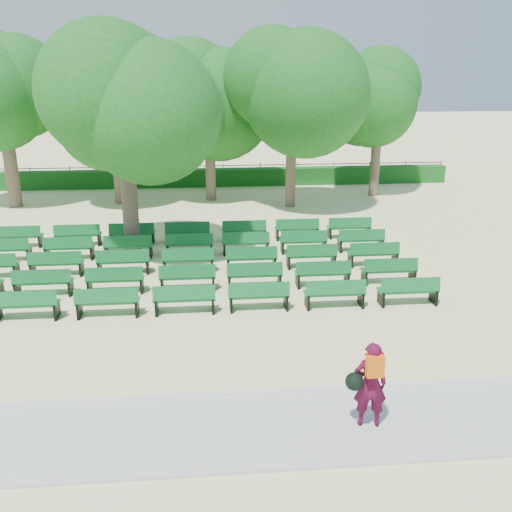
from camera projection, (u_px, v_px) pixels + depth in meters
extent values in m
plane|color=beige|center=(209.00, 282.00, 16.99)|extent=(120.00, 120.00, 0.00)
cube|color=#BCBBB7|center=(214.00, 432.00, 10.00)|extent=(30.00, 2.20, 0.06)
cube|color=silver|center=(213.00, 395.00, 11.08)|extent=(30.00, 0.12, 0.10)
cube|color=#16581B|center=(205.00, 178.00, 30.04)|extent=(26.00, 0.70, 0.90)
cube|color=#11652B|center=(187.00, 259.00, 17.71)|extent=(1.62, 0.52, 0.05)
cube|color=#11652B|center=(187.00, 254.00, 17.46)|extent=(1.60, 0.20, 0.37)
cylinder|color=brown|center=(130.00, 203.00, 18.87)|extent=(0.53, 0.53, 3.56)
ellipsoid|color=#1B611D|center=(123.00, 104.00, 17.84)|extent=(5.09, 5.09, 4.58)
imported|color=#490A25|center=(370.00, 385.00, 9.92)|extent=(0.63, 0.45, 1.62)
cube|color=#EF5C0C|center=(375.00, 366.00, 9.60)|extent=(0.30, 0.15, 0.38)
sphere|color=black|center=(354.00, 382.00, 9.81)|extent=(0.32, 0.32, 0.32)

